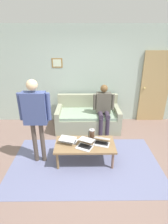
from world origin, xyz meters
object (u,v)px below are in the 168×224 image
interior_door (155,88)px  coffee_table (85,146)px  person_seated (104,106)px  laptop_left (85,144)px  french_press (92,134)px  couch (88,118)px  laptop_center (69,140)px  laptop_right (102,142)px  person_standing (35,112)px

interior_door → coffee_table: bearing=43.3°
coffee_table → person_seated: bearing=-112.2°
laptop_left → french_press: french_press is taller
couch → laptop_left: bearing=86.4°
couch → french_press: couch is taller
laptop_center → couch: bearing=-107.4°
laptop_right → person_seated: bearing=-97.7°
laptop_right → french_press: french_press is taller
laptop_center → laptop_right: 0.67m
coffee_table → person_standing: size_ratio=0.70×
interior_door → coffee_table: interior_door is taller
french_press → person_standing: bearing=8.1°
laptop_right → french_press: size_ratio=1.46×
interior_door → french_press: bearing=42.8°
laptop_left → person_standing: size_ratio=0.25×
couch → laptop_center: 1.45m
coffee_table → person_standing: bearing=-0.8°
coffee_table → person_seated: (-0.50, -1.22, 0.36)m
laptop_left → person_seated: person_seated is taller
laptop_right → person_standing: size_ratio=0.22×
coffee_table → french_press: 0.27m
interior_door → french_press: size_ratio=7.92×
couch → laptop_left: couch is taller
person_standing → person_seated: person_standing is taller
laptop_right → laptop_center: bearing=-6.0°
laptop_left → laptop_center: size_ratio=1.07×
laptop_left → french_press: bearing=-118.7°
french_press → person_seated: size_ratio=0.20×
couch → person_seated: 0.62m
french_press → person_seated: 1.14m
coffee_table → person_standing: (0.93, -0.01, 0.73)m
person_standing → laptop_center: bearing=-174.1°
person_standing → person_seated: 1.91m
laptop_center → person_standing: 0.88m
laptop_left → laptop_center: bearing=-26.6°
laptop_left → person_standing: person_standing is taller
laptop_left → french_press: 0.30m
laptop_left → laptop_right: same height
laptop_left → laptop_right: (-0.33, -0.10, -0.01)m
laptop_right → person_standing: 1.42m
couch → laptop_right: couch is taller
laptop_right → french_press: 0.26m
person_seated → laptop_center: bearing=54.1°
person_standing → couch: bearing=-125.6°
interior_door → french_press: (1.90, 1.76, -0.50)m
french_press → person_seated: bearing=-108.6°
french_press → laptop_left: bearing=61.3°
interior_door → coffee_table: size_ratio=1.71×
couch → coffee_table: (0.10, 1.45, 0.06)m
french_press → couch: bearing=-88.0°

